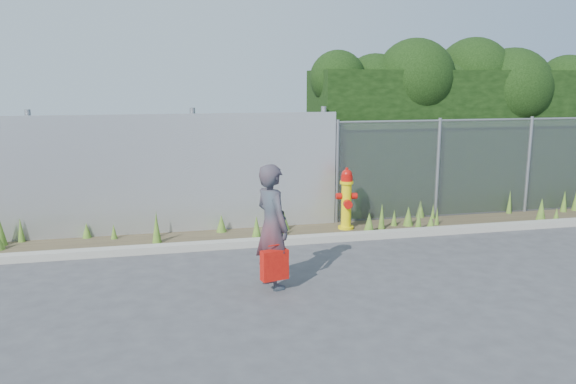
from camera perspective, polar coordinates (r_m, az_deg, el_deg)
The scene contains 10 objects.
ground at distance 8.18m, azimuth 4.29°, elevation -8.67°, with size 80.00×80.00×0.00m, color #3E3E41.
curb at distance 9.81m, azimuth 1.19°, elevation -4.87°, with size 16.00×0.22×0.12m, color gray.
weed_strip at distance 10.35m, azimuth -1.49°, elevation -3.59°, with size 16.00×1.31×0.54m.
corrugated_fence at distance 10.53m, azimuth -17.87°, elevation 1.51°, with size 8.50×0.21×2.30m.
chainlink_fence at distance 12.37m, azimuth 19.26°, elevation 2.46°, with size 6.50×0.07×2.05m.
hedge at distance 13.22m, azimuth 17.92°, elevation 7.38°, with size 7.46×2.05×3.73m.
fire_hydrant at distance 10.62m, azimuth 5.96°, elevation -0.81°, with size 0.40×0.36×1.19m.
woman at distance 7.59m, azimuth -1.62°, elevation -3.50°, with size 0.62×0.41×1.70m, color #0E515E.
red_tote_bag at distance 7.50m, azimuth -1.39°, elevation -7.41°, with size 0.37×0.13×0.48m.
black_shoulder_bag at distance 7.74m, azimuth -1.27°, elevation -2.56°, with size 0.21×0.09×0.16m.
Camera 1 is at (-2.30, -7.34, 2.78)m, focal length 35.00 mm.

